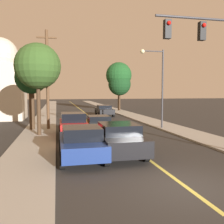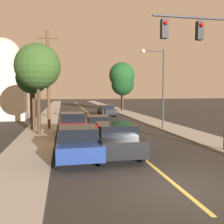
# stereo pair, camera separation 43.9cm
# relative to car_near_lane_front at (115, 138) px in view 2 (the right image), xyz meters

# --- Properties ---
(ground_plane) EXTENTS (200.00, 200.00, 0.00)m
(ground_plane) POSITION_rel_car_near_lane_front_xyz_m (1.18, -4.56, -0.84)
(ground_plane) COLOR #2D2B28
(road_surface) EXTENTS (8.42, 80.00, 0.01)m
(road_surface) POSITION_rel_car_near_lane_front_xyz_m (1.18, 31.44, -0.83)
(road_surface) COLOR #2D2B28
(road_surface) RESTS_ON ground
(sidewalk_left) EXTENTS (2.50, 80.00, 0.12)m
(sidewalk_left) POSITION_rel_car_near_lane_front_xyz_m (-4.28, 31.44, -0.78)
(sidewalk_left) COLOR #9E998E
(sidewalk_left) RESTS_ON ground
(sidewalk_right) EXTENTS (2.50, 80.00, 0.12)m
(sidewalk_right) POSITION_rel_car_near_lane_front_xyz_m (6.64, 31.44, -0.78)
(sidewalk_right) COLOR #9E998E
(sidewalk_right) RESTS_ON ground
(car_near_lane_front) EXTENTS (2.09, 4.74, 1.60)m
(car_near_lane_front) POSITION_rel_car_near_lane_front_xyz_m (0.00, 0.00, 0.00)
(car_near_lane_front) COLOR black
(car_near_lane_front) RESTS_ON ground
(car_near_lane_second) EXTENTS (1.87, 3.85, 1.42)m
(car_near_lane_second) POSITION_rel_car_near_lane_front_xyz_m (-0.00, 5.95, -0.09)
(car_near_lane_second) COLOR gold
(car_near_lane_second) RESTS_ON ground
(car_outer_lane_front) EXTENTS (2.04, 4.20, 1.56)m
(car_outer_lane_front) POSITION_rel_car_near_lane_front_xyz_m (-1.85, -0.51, -0.03)
(car_outer_lane_front) COLOR navy
(car_outer_lane_front) RESTS_ON ground
(car_outer_lane_second) EXTENTS (1.92, 4.34, 1.70)m
(car_outer_lane_second) POSITION_rel_car_near_lane_front_xyz_m (-1.85, 5.45, 0.04)
(car_outer_lane_second) COLOR red
(car_outer_lane_second) RESTS_ON ground
(car_far_oncoming) EXTENTS (1.99, 4.29, 1.41)m
(car_far_oncoming) POSITION_rel_car_near_lane_front_xyz_m (3.07, 19.78, -0.08)
(car_far_oncoming) COLOR black
(car_far_oncoming) RESTS_ON ground
(traffic_signal_mast) EXTENTS (4.19, 0.42, 6.87)m
(traffic_signal_mast) POSITION_rel_car_near_lane_front_xyz_m (4.53, -0.52, 4.13)
(traffic_signal_mast) COLOR #333338
(traffic_signal_mast) RESTS_ON ground
(streetlamp_right) EXTENTS (2.04, 0.36, 6.49)m
(streetlamp_right) POSITION_rel_car_near_lane_front_xyz_m (5.23, 7.67, 3.52)
(streetlamp_right) COLOR #333338
(streetlamp_right) RESTS_ON ground
(utility_pole_left) EXTENTS (1.60, 0.24, 7.93)m
(utility_pole_left) POSITION_rel_car_near_lane_front_xyz_m (-3.63, 9.02, 3.41)
(utility_pole_left) COLOR #513823
(utility_pole_left) RESTS_ON ground
(tree_left_near) EXTENTS (2.53, 2.53, 5.39)m
(tree_left_near) POSITION_rel_car_near_lane_front_xyz_m (-4.89, 9.03, 3.32)
(tree_left_near) COLOR #3D2B1C
(tree_left_near) RESTS_ON ground
(tree_left_far) EXTENTS (3.16, 3.16, 6.36)m
(tree_left_far) POSITION_rel_car_near_lane_front_xyz_m (-4.17, 6.20, 4.05)
(tree_left_far) COLOR #3D2B1C
(tree_left_far) RESTS_ON ground
(tree_right_near) EXTENTS (4.15, 4.15, 7.79)m
(tree_right_near) POSITION_rel_car_near_lane_front_xyz_m (6.99, 27.70, 4.98)
(tree_right_near) COLOR #4C3823
(tree_right_near) RESTS_ON ground
(tree_right_far) EXTENTS (3.64, 3.64, 6.07)m
(tree_right_far) POSITION_rel_car_near_lane_front_xyz_m (7.05, 27.41, 3.52)
(tree_right_far) COLOR #3D2B1C
(tree_right_far) RESTS_ON ground
(domed_building_left) EXTENTS (4.93, 4.93, 9.19)m
(domed_building_left) POSITION_rel_car_near_lane_front_xyz_m (-9.00, 18.50, 3.40)
(domed_building_left) COLOR #BCB29E
(domed_building_left) RESTS_ON ground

